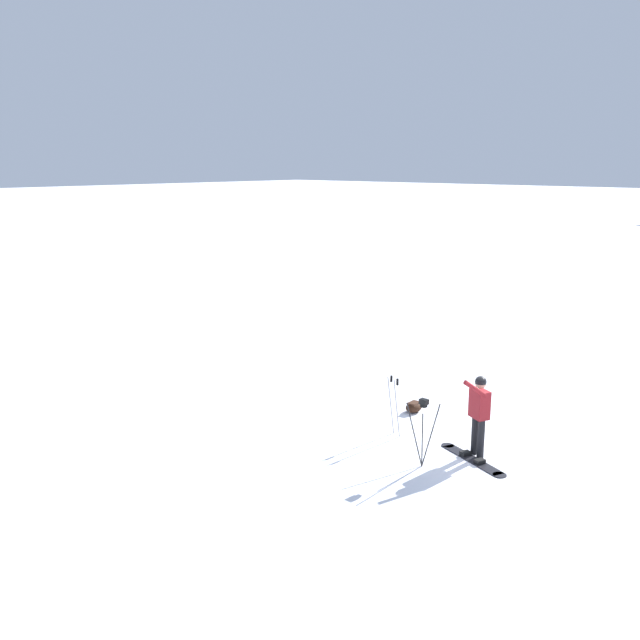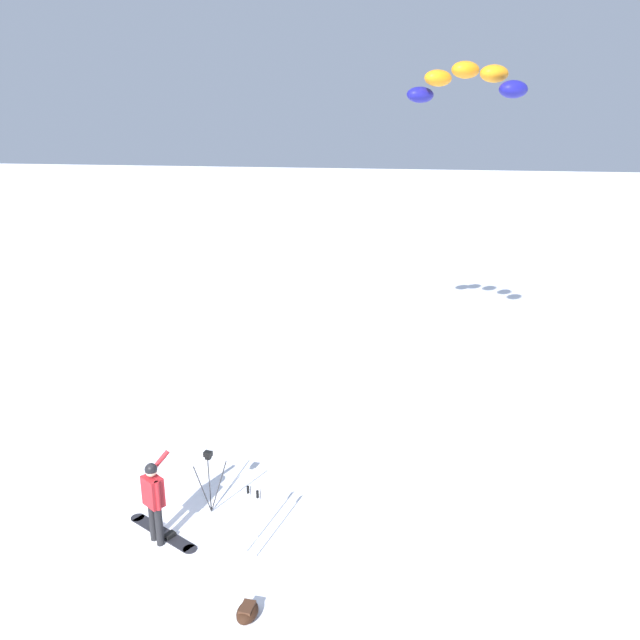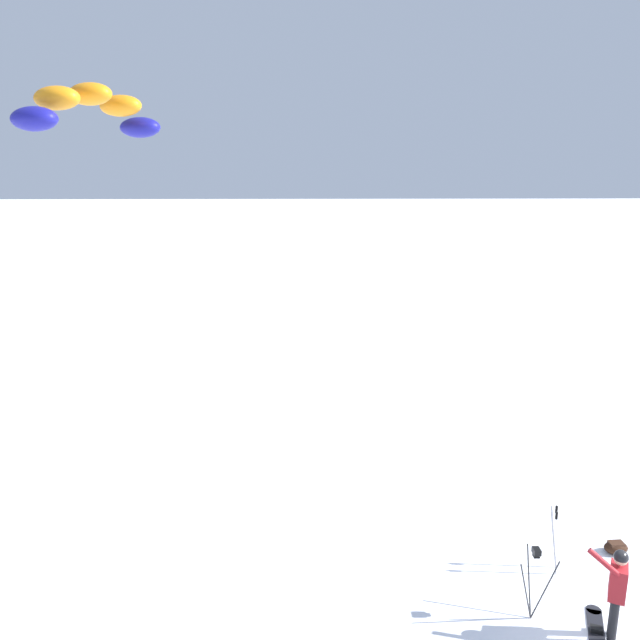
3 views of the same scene
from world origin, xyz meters
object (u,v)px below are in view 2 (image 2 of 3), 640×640
at_px(snowboard, 163,532).
at_px(camera_tripod, 209,469).
at_px(snowboarder, 154,495).
at_px(gear_bag_large, 247,612).
at_px(ski_poles, 253,511).
at_px(traction_kite, 465,81).

height_order(snowboard, camera_tripod, camera_tripod).
distance_m(snowboard, camera_tripod, 1.45).
distance_m(snowboarder, gear_bag_large, 2.85).
distance_m(snowboarder, snowboard, 1.03).
bearing_deg(snowboard, ski_poles, 91.23).
distance_m(snowboard, ski_poles, 2.10).
relative_size(snowboarder, traction_kite, 0.48).
distance_m(traction_kite, gear_bag_large, 13.88).
relative_size(traction_kite, ski_poles, 2.69).
bearing_deg(snowboarder, camera_tripod, 155.11).
xyz_separation_m(snowboarder, gear_bag_large, (1.26, 2.40, -0.89)).
bearing_deg(snowboard, traction_kite, 153.57).
height_order(snowboarder, ski_poles, snowboarder).
height_order(traction_kite, gear_bag_large, traction_kite).
height_order(snowboarder, gear_bag_large, snowboarder).
relative_size(snowboarder, ski_poles, 1.28).
distance_m(camera_tripod, ski_poles, 1.60).
bearing_deg(ski_poles, snowboard, -88.77).
height_order(snowboard, traction_kite, traction_kite).
distance_m(traction_kite, camera_tripod, 12.01).
xyz_separation_m(snowboarder, camera_tripod, (-1.16, 0.54, -0.04)).
height_order(snowboarder, camera_tripod, snowboarder).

